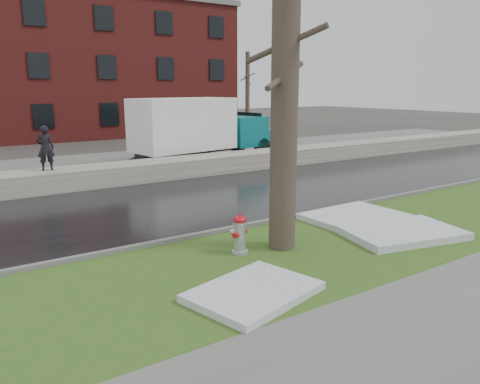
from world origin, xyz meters
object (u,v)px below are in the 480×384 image
box_truck (200,128)px  worker (45,148)px  fire_hydrant (240,233)px  tree (285,79)px

box_truck → worker: (-7.84, -2.89, -0.12)m
fire_hydrant → worker: 9.64m
box_truck → worker: size_ratio=5.98×
box_truck → worker: box_truck is taller
fire_hydrant → worker: bearing=79.7°
worker → tree: bearing=119.9°
tree → worker: bearing=108.0°
fire_hydrant → worker: size_ratio=0.57×
fire_hydrant → tree: tree is taller
fire_hydrant → box_truck: size_ratio=0.09×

